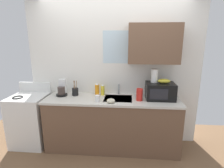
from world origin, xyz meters
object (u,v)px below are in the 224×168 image
object	(u,v)px
cereal_canister	(139,95)
dish_soap_bottle_yellow	(103,90)
mug_white	(97,98)
banana_bunch	(164,81)
utensil_crock	(75,91)
microwave	(160,91)
stove_range	(31,120)
coffee_maker	(62,89)
paper_towel_roll	(154,76)
small_bowl	(111,101)
dish_soap_bottle_orange	(97,89)

from	to	relation	value
cereal_canister	dish_soap_bottle_yellow	bearing A→B (deg)	160.01
mug_white	dish_soap_bottle_yellow	bearing A→B (deg)	82.84
banana_bunch	utensil_crock	distance (m)	1.51
microwave	banana_bunch	distance (m)	0.18
mug_white	utensil_crock	xyz separation A→B (m)	(-0.44, 0.26, 0.02)
stove_range	banana_bunch	distance (m)	2.42
stove_range	coffee_maker	world-z (taller)	coffee_maker
mug_white	coffee_maker	bearing A→B (deg)	159.57
stove_range	paper_towel_roll	xyz separation A→B (m)	(2.15, 0.10, 0.82)
small_bowl	stove_range	bearing A→B (deg)	172.10
banana_bunch	utensil_crock	bearing A→B (deg)	177.33
mug_white	utensil_crock	distance (m)	0.51
paper_towel_roll	coffee_maker	size ratio (longest dim) A/B	0.79
paper_towel_roll	dish_soap_bottle_yellow	size ratio (longest dim) A/B	1.08
banana_bunch	paper_towel_roll	bearing A→B (deg)	161.57
microwave	dish_soap_bottle_orange	xyz separation A→B (m)	(-1.06, 0.10, -0.03)
dish_soap_bottle_orange	utensil_crock	world-z (taller)	utensil_crock
paper_towel_roll	coffee_maker	distance (m)	1.60
microwave	small_bowl	world-z (taller)	microwave
mug_white	small_bowl	xyz separation A→B (m)	(0.22, -0.06, -0.02)
microwave	mug_white	xyz separation A→B (m)	(-1.01, -0.19, -0.09)
stove_range	dish_soap_bottle_orange	xyz separation A→B (m)	(1.19, 0.14, 0.55)
paper_towel_roll	dish_soap_bottle_yellow	world-z (taller)	paper_towel_roll
coffee_maker	dish_soap_bottle_yellow	size ratio (longest dim) A/B	1.37
paper_towel_roll	banana_bunch	bearing A→B (deg)	-18.43
cereal_canister	mug_white	size ratio (longest dim) A/B	2.04
coffee_maker	dish_soap_bottle_yellow	bearing A→B (deg)	5.67
microwave	small_bowl	xyz separation A→B (m)	(-0.79, -0.25, -0.10)
dish_soap_bottle_yellow	utensil_crock	world-z (taller)	utensil_crock
utensil_crock	cereal_canister	bearing A→B (deg)	-8.74
dish_soap_bottle_orange	cereal_canister	xyz separation A→B (m)	(0.72, -0.20, -0.01)
microwave	paper_towel_roll	xyz separation A→B (m)	(-0.10, 0.05, 0.24)
mug_white	banana_bunch	bearing A→B (deg)	10.18
mug_white	dish_soap_bottle_orange	bearing A→B (deg)	100.51
banana_bunch	coffee_maker	world-z (taller)	banana_bunch
dish_soap_bottle_yellow	mug_white	world-z (taller)	dish_soap_bottle_yellow
microwave	dish_soap_bottle_yellow	world-z (taller)	microwave
banana_bunch	microwave	bearing A→B (deg)	-178.23
paper_towel_roll	mug_white	size ratio (longest dim) A/B	2.32
mug_white	small_bowl	distance (m)	0.23
cereal_canister	small_bowl	world-z (taller)	cereal_canister
utensil_crock	paper_towel_roll	bearing A→B (deg)	-0.84
dish_soap_bottle_yellow	dish_soap_bottle_orange	size ratio (longest dim) A/B	0.88
small_bowl	mug_white	bearing A→B (deg)	164.74
cereal_canister	paper_towel_roll	bearing A→B (deg)	32.01
stove_range	small_bowl	distance (m)	1.56
paper_towel_roll	small_bowl	distance (m)	0.83
cereal_canister	utensil_crock	distance (m)	1.12
stove_range	utensil_crock	bearing A→B (deg)	8.17
coffee_maker	mug_white	xyz separation A→B (m)	(0.67, -0.25, -0.06)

